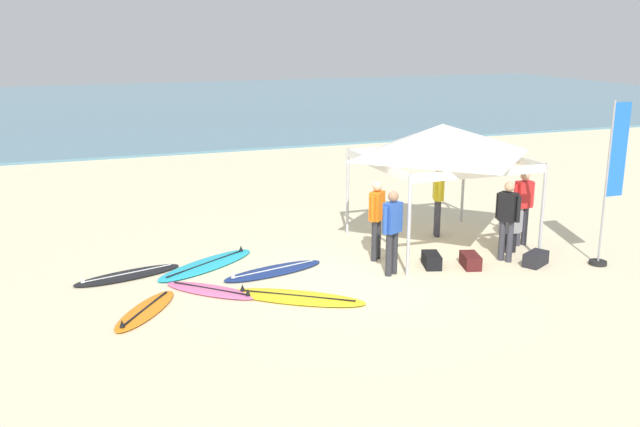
# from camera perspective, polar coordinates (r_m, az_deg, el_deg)

# --- Properties ---
(ground_plane) EXTENTS (80.00, 80.00, 0.00)m
(ground_plane) POSITION_cam_1_polar(r_m,az_deg,el_deg) (14.26, 3.83, -4.74)
(ground_plane) COLOR beige
(sea) EXTENTS (80.00, 36.00, 0.10)m
(sea) POSITION_cam_1_polar(r_m,az_deg,el_deg) (45.62, -13.35, 8.51)
(sea) COLOR #568499
(sea) RESTS_ON ground
(canopy_tent) EXTENTS (3.25, 3.25, 2.75)m
(canopy_tent) POSITION_cam_1_polar(r_m,az_deg,el_deg) (15.63, 9.87, 5.85)
(canopy_tent) COLOR #B7B7BC
(canopy_tent) RESTS_ON ground
(surfboard_yellow) EXTENTS (2.49, 2.02, 0.19)m
(surfboard_yellow) POSITION_cam_1_polar(r_m,az_deg,el_deg) (12.85, -1.91, -6.79)
(surfboard_yellow) COLOR yellow
(surfboard_yellow) RESTS_ON ground
(surfboard_cyan) EXTENTS (2.50, 1.95, 0.19)m
(surfboard_cyan) POSITION_cam_1_polar(r_m,az_deg,el_deg) (14.73, -9.16, -4.11)
(surfboard_cyan) COLOR #23B2CC
(surfboard_cyan) RESTS_ON ground
(surfboard_black) EXTENTS (2.22, 1.12, 0.19)m
(surfboard_black) POSITION_cam_1_polar(r_m,az_deg,el_deg) (14.46, -15.33, -4.83)
(surfboard_black) COLOR black
(surfboard_black) RESTS_ON ground
(surfboard_orange) EXTENTS (1.51, 1.88, 0.19)m
(surfboard_orange) POSITION_cam_1_polar(r_m,az_deg,el_deg) (12.64, -13.97, -7.63)
(surfboard_orange) COLOR orange
(surfboard_orange) RESTS_ON ground
(surfboard_pink) EXTENTS (1.74, 1.72, 0.19)m
(surfboard_pink) POSITION_cam_1_polar(r_m,az_deg,el_deg) (13.32, -8.78, -6.17)
(surfboard_pink) COLOR pink
(surfboard_pink) RESTS_ON ground
(surfboard_navy) EXTENTS (2.29, 1.11, 0.19)m
(surfboard_navy) POSITION_cam_1_polar(r_m,az_deg,el_deg) (14.22, -3.81, -4.65)
(surfboard_navy) COLOR navy
(surfboard_navy) RESTS_ON ground
(person_blue) EXTENTS (0.50, 0.36, 1.71)m
(person_blue) POSITION_cam_1_polar(r_m,az_deg,el_deg) (13.85, 5.88, -1.09)
(person_blue) COLOR #2D2D33
(person_blue) RESTS_ON ground
(person_yellow) EXTENTS (0.34, 0.52, 1.71)m
(person_yellow) POSITION_cam_1_polar(r_m,az_deg,el_deg) (16.63, 9.55, 1.49)
(person_yellow) COLOR #383842
(person_yellow) RESTS_ON ground
(person_black) EXTENTS (0.36, 0.50, 1.71)m
(person_black) POSITION_cam_1_polar(r_m,az_deg,el_deg) (15.11, 14.95, -0.17)
(person_black) COLOR #383842
(person_black) RESTS_ON ground
(person_red) EXTENTS (0.55, 0.24, 1.71)m
(person_red) POSITION_cam_1_polar(r_m,az_deg,el_deg) (16.32, 16.14, 0.84)
(person_red) COLOR #383842
(person_red) RESTS_ON ground
(person_orange) EXTENTS (0.43, 0.41, 1.71)m
(person_orange) POSITION_cam_1_polar(r_m,az_deg,el_deg) (14.73, 4.62, -0.09)
(person_orange) COLOR #2D2D33
(person_orange) RESTS_ON ground
(person_grey) EXTENTS (0.54, 0.29, 1.20)m
(person_grey) POSITION_cam_1_polar(r_m,az_deg,el_deg) (15.82, 15.19, -0.77)
(person_grey) COLOR black
(person_grey) RESTS_ON ground
(banner_flag) EXTENTS (0.60, 0.36, 3.40)m
(banner_flag) POSITION_cam_1_polar(r_m,az_deg,el_deg) (15.43, 22.43, 1.74)
(banner_flag) COLOR #99999E
(banner_flag) RESTS_ON ground
(gear_bag_near_tent) EXTENTS (0.68, 0.57, 0.28)m
(gear_bag_near_tent) POSITION_cam_1_polar(r_m,az_deg,el_deg) (15.24, 17.07, -3.53)
(gear_bag_near_tent) COLOR #232328
(gear_bag_near_tent) RESTS_ON ground
(gear_bag_by_pole) EXTENTS (0.47, 0.67, 0.28)m
(gear_bag_by_pole) POSITION_cam_1_polar(r_m,az_deg,el_deg) (14.79, 12.09, -3.75)
(gear_bag_by_pole) COLOR #4C1919
(gear_bag_by_pole) RESTS_ON ground
(gear_bag_on_sand) EXTENTS (0.48, 0.67, 0.28)m
(gear_bag_on_sand) POSITION_cam_1_polar(r_m,az_deg,el_deg) (14.67, 9.02, -3.75)
(gear_bag_on_sand) COLOR black
(gear_bag_on_sand) RESTS_ON ground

